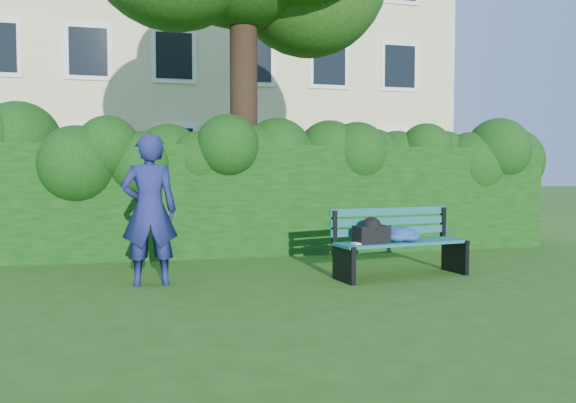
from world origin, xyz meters
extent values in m
plane|color=#265414|center=(0.00, 0.00, 0.00)|extent=(80.00, 80.00, 0.00)
cube|color=#CABE87|center=(0.00, 14.00, 6.00)|extent=(16.00, 8.00, 12.00)
cube|color=white|center=(-3.60, 9.98, 2.00)|extent=(1.30, 0.08, 1.60)
cube|color=black|center=(-3.60, 9.94, 2.00)|extent=(1.05, 0.04, 1.35)
cube|color=white|center=(-1.20, 9.98, 2.00)|extent=(1.30, 0.08, 1.60)
cube|color=black|center=(-1.20, 9.94, 2.00)|extent=(1.05, 0.04, 1.35)
cube|color=white|center=(1.20, 9.98, 2.00)|extent=(1.30, 0.08, 1.60)
cube|color=black|center=(1.20, 9.94, 2.00)|extent=(1.05, 0.04, 1.35)
cube|color=white|center=(3.60, 9.98, 2.00)|extent=(1.30, 0.08, 1.60)
cube|color=black|center=(3.60, 9.94, 2.00)|extent=(1.05, 0.04, 1.35)
cube|color=white|center=(6.00, 9.98, 2.00)|extent=(1.30, 0.08, 1.60)
cube|color=black|center=(6.00, 9.94, 2.00)|extent=(1.05, 0.04, 1.35)
cube|color=white|center=(-3.60, 9.98, 4.80)|extent=(1.30, 0.08, 1.60)
cube|color=black|center=(-3.60, 9.94, 4.80)|extent=(1.05, 0.04, 1.35)
cube|color=white|center=(-1.20, 9.98, 4.80)|extent=(1.30, 0.08, 1.60)
cube|color=black|center=(-1.20, 9.94, 4.80)|extent=(1.05, 0.04, 1.35)
cube|color=white|center=(1.20, 9.98, 4.80)|extent=(1.30, 0.08, 1.60)
cube|color=black|center=(1.20, 9.94, 4.80)|extent=(1.05, 0.04, 1.35)
cube|color=white|center=(3.60, 9.98, 4.80)|extent=(1.30, 0.08, 1.60)
cube|color=black|center=(3.60, 9.94, 4.80)|extent=(1.05, 0.04, 1.35)
cube|color=white|center=(6.00, 9.98, 4.80)|extent=(1.30, 0.08, 1.60)
cube|color=black|center=(6.00, 9.94, 4.80)|extent=(1.05, 0.04, 1.35)
cube|color=black|center=(0.00, 2.20, 0.90)|extent=(10.00, 1.00, 1.80)
cylinder|color=black|center=(-0.29, 2.71, 2.70)|extent=(0.48, 0.48, 5.41)
cube|color=#0D4441|center=(1.31, -0.59, 0.45)|extent=(1.81, 0.39, 0.04)
cube|color=#0D4441|center=(1.29, -0.47, 0.45)|extent=(1.81, 0.39, 0.04)
cube|color=#0D4441|center=(1.27, -0.35, 0.45)|extent=(1.81, 0.39, 0.04)
cube|color=#0D4441|center=(1.25, -0.23, 0.45)|extent=(1.81, 0.39, 0.04)
cube|color=#0D4441|center=(1.24, -0.15, 0.58)|extent=(1.80, 0.33, 0.10)
cube|color=#0D4441|center=(1.24, -0.14, 0.71)|extent=(1.80, 0.33, 0.10)
cube|color=#0D4441|center=(1.24, -0.13, 0.84)|extent=(1.80, 0.33, 0.10)
cube|color=black|center=(0.44, -0.55, 0.22)|extent=(0.14, 0.50, 0.44)
cube|color=black|center=(0.40, -0.29, 0.65)|extent=(0.07, 0.07, 0.45)
cube|color=black|center=(0.45, -0.60, 0.44)|extent=(0.13, 0.42, 0.05)
cube|color=black|center=(2.13, -0.27, 0.22)|extent=(0.14, 0.50, 0.44)
cube|color=black|center=(2.09, -0.01, 0.65)|extent=(0.07, 0.07, 0.45)
cube|color=black|center=(2.14, -0.32, 0.44)|extent=(0.13, 0.42, 0.05)
cube|color=white|center=(0.64, -0.57, 0.48)|extent=(0.20, 0.16, 0.02)
cube|color=black|center=(0.82, -0.48, 0.58)|extent=(0.46, 0.31, 0.22)
imported|color=navy|center=(-1.91, -0.19, 0.91)|extent=(0.68, 0.46, 1.82)
camera|label=1|loc=(-1.86, -7.11, 1.37)|focal=35.00mm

